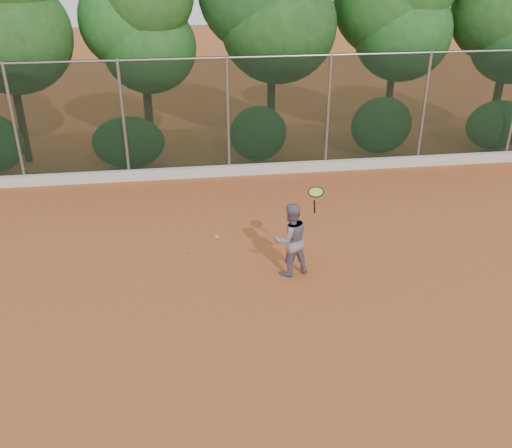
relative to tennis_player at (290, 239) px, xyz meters
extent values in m
plane|color=#A85327|center=(-0.73, -1.05, -0.81)|extent=(80.00, 80.00, 0.00)
cube|color=silver|center=(-0.73, 5.77, -0.66)|extent=(24.00, 0.20, 0.30)
imported|color=slate|center=(0.00, 0.00, 0.00)|extent=(0.93, 0.80, 1.63)
cube|color=black|center=(-0.73, 5.95, 0.94)|extent=(24.00, 0.01, 3.50)
cylinder|color=gray|center=(-0.73, 5.95, 2.64)|extent=(24.00, 0.06, 0.06)
cylinder|color=gray|center=(-6.73, 5.95, 0.94)|extent=(0.09, 0.09, 3.50)
cylinder|color=gray|center=(-3.73, 5.95, 0.94)|extent=(0.09, 0.09, 3.50)
cylinder|color=gray|center=(-0.73, 5.95, 0.94)|extent=(0.09, 0.09, 3.50)
cylinder|color=gray|center=(2.27, 5.95, 0.94)|extent=(0.09, 0.09, 3.50)
cylinder|color=gray|center=(5.27, 5.95, 0.94)|extent=(0.09, 0.09, 3.50)
cylinder|color=#3B2316|center=(-7.03, 7.85, 0.64)|extent=(0.24, 0.24, 2.90)
ellipsoid|color=#326A28|center=(-6.83, 7.75, 3.09)|extent=(3.50, 2.90, 3.40)
cylinder|color=#3F2518|center=(-3.13, 8.25, 0.39)|extent=(0.28, 0.28, 2.40)
ellipsoid|color=#1F551D|center=(-2.93, 8.15, 2.59)|extent=(2.90, 2.40, 2.80)
ellipsoid|color=#216021|center=(-3.43, 8.45, 3.39)|extent=(3.20, 2.70, 3.10)
cylinder|color=#3C2417|center=(0.87, 7.95, 0.69)|extent=(0.26, 0.26, 3.00)
ellipsoid|color=#2D6627|center=(1.07, 7.85, 3.19)|extent=(3.60, 3.00, 3.50)
cylinder|color=#47311B|center=(4.97, 8.15, 0.54)|extent=(0.24, 0.24, 2.70)
ellipsoid|color=#1C541C|center=(5.17, 8.05, 2.89)|extent=(3.20, 2.70, 3.10)
ellipsoid|color=#1C521C|center=(4.67, 8.35, 3.79)|extent=(3.50, 2.90, 3.40)
cylinder|color=#3E2D18|center=(8.67, 7.75, 0.44)|extent=(0.28, 0.28, 2.50)
ellipsoid|color=#2D6727|center=(8.37, 7.95, 3.49)|extent=(3.30, 2.80, 3.20)
ellipsoid|color=#296225|center=(-3.73, 6.75, 0.04)|extent=(2.20, 1.16, 1.60)
ellipsoid|color=#286827|center=(0.27, 6.75, 0.14)|extent=(1.80, 1.04, 1.76)
ellipsoid|color=#2B6D29|center=(4.27, 6.75, 0.24)|extent=(2.00, 1.10, 1.84)
ellipsoid|color=#31702A|center=(8.27, 6.75, 0.09)|extent=(2.16, 1.12, 1.64)
cylinder|color=black|center=(0.46, -0.10, 0.77)|extent=(0.09, 0.14, 0.33)
torus|color=black|center=(0.46, -0.16, 1.12)|extent=(0.43, 0.42, 0.12)
cylinder|color=#C1D03D|center=(0.46, -0.16, 1.12)|extent=(0.36, 0.36, 0.09)
sphere|color=#B0CF2F|center=(-1.57, -0.56, 0.48)|extent=(0.06, 0.06, 0.06)
camera|label=1|loc=(-2.14, -10.28, 5.66)|focal=40.00mm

